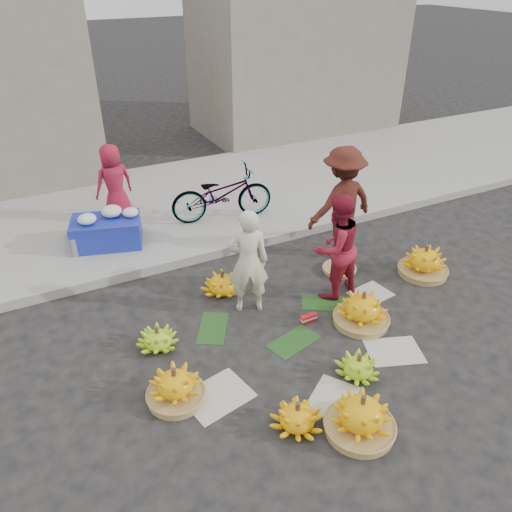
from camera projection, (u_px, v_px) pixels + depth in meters
name	position (u px, v px, depth m)	size (l,w,h in m)	color
ground	(293.00, 330.00, 6.40)	(80.00, 80.00, 0.00)	black
curb	(224.00, 249.00, 8.05)	(40.00, 0.25, 0.15)	gray
sidewalk	(181.00, 201.00, 9.67)	(40.00, 4.00, 0.12)	gray
building_right	(296.00, 32.00, 12.76)	(5.00, 3.00, 5.00)	gray
newspaper_scatter	(327.00, 369.00, 5.78)	(3.20, 1.80, 0.00)	beige
banana_leaves	(278.00, 323.00, 6.51)	(2.00, 1.00, 0.00)	#194216
banana_bunch_0	(175.00, 386.00, 5.31)	(0.66, 0.66, 0.43)	olive
banana_bunch_1	(297.00, 416.00, 5.02)	(0.56, 0.56, 0.33)	yellow
banana_bunch_2	(361.00, 416.00, 4.93)	(0.71, 0.71, 0.48)	olive
banana_bunch_3	(358.00, 366.00, 5.64)	(0.51, 0.51, 0.31)	#7FC21B
banana_bunch_4	(362.00, 309.00, 6.43)	(0.71, 0.71, 0.48)	olive
banana_bunch_5	(424.00, 261.00, 7.45)	(0.84, 0.84, 0.49)	olive
banana_bunch_6	(158.00, 339.00, 6.05)	(0.57, 0.57, 0.31)	#7FC21B
banana_bunch_7	(222.00, 283.00, 7.04)	(0.60, 0.60, 0.36)	yellow
basket_spare	(339.00, 269.00, 7.60)	(0.50, 0.50, 0.06)	olive
incense_stack	(309.00, 318.00, 6.53)	(0.23, 0.07, 0.09)	red
vendor_cream	(248.00, 262.00, 6.43)	(0.54, 0.35, 1.48)	beige
vendor_red	(336.00, 247.00, 6.72)	(0.74, 0.58, 1.52)	#AB1A30
man_striped	(342.00, 203.00, 7.64)	(1.15, 0.66, 1.77)	maroon
flower_table	(107.00, 230.00, 7.97)	(1.21, 0.93, 0.62)	#17239A
grey_bucket	(75.00, 244.00, 7.77)	(0.27, 0.27, 0.31)	gray
flower_vendor	(114.00, 183.00, 8.54)	(0.66, 0.43, 1.35)	#AB1A30
bicycle	(222.00, 194.00, 8.66)	(1.78, 0.62, 0.93)	gray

